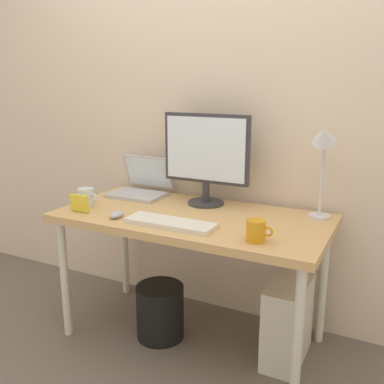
{
  "coord_description": "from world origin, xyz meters",
  "views": [
    {
      "loc": [
        0.96,
        -1.92,
        1.39
      ],
      "look_at": [
        0.0,
        0.0,
        0.83
      ],
      "focal_mm": 40.9,
      "sensor_mm": 36.0,
      "label": 1
    }
  ],
  "objects_px": {
    "desk_lamp": "(323,151)",
    "photo_frame": "(79,203)",
    "glass_cup": "(86,197)",
    "wastebasket": "(160,311)",
    "coffee_mug": "(256,231)",
    "desk": "(192,226)",
    "keyboard": "(170,223)",
    "laptop": "(142,185)",
    "monitor": "(206,154)",
    "mouse": "(116,215)",
    "computer_tower": "(288,321)"
  },
  "relations": [
    {
      "from": "desk_lamp",
      "to": "photo_frame",
      "type": "height_order",
      "value": "desk_lamp"
    },
    {
      "from": "glass_cup",
      "to": "wastebasket",
      "type": "relative_size",
      "value": 0.41
    },
    {
      "from": "coffee_mug",
      "to": "glass_cup",
      "type": "distance_m",
      "value": 1.01
    },
    {
      "from": "desk",
      "to": "keyboard",
      "type": "height_order",
      "value": "keyboard"
    },
    {
      "from": "photo_frame",
      "to": "keyboard",
      "type": "bearing_deg",
      "value": 2.43
    },
    {
      "from": "laptop",
      "to": "wastebasket",
      "type": "relative_size",
      "value": 1.07
    },
    {
      "from": "monitor",
      "to": "laptop",
      "type": "xyz_separation_m",
      "value": [
        -0.43,
        0.02,
        -0.22
      ]
    },
    {
      "from": "desk",
      "to": "desk_lamp",
      "type": "relative_size",
      "value": 2.88
    },
    {
      "from": "desk",
      "to": "desk_lamp",
      "type": "distance_m",
      "value": 0.75
    },
    {
      "from": "desk_lamp",
      "to": "mouse",
      "type": "relative_size",
      "value": 5.35
    },
    {
      "from": "keyboard",
      "to": "computer_tower",
      "type": "distance_m",
      "value": 0.78
    },
    {
      "from": "laptop",
      "to": "coffee_mug",
      "type": "bearing_deg",
      "value": -27.25
    },
    {
      "from": "mouse",
      "to": "wastebasket",
      "type": "distance_m",
      "value": 0.62
    },
    {
      "from": "coffee_mug",
      "to": "computer_tower",
      "type": "relative_size",
      "value": 0.28
    },
    {
      "from": "desk_lamp",
      "to": "desk",
      "type": "bearing_deg",
      "value": -160.56
    },
    {
      "from": "desk",
      "to": "desk_lamp",
      "type": "xyz_separation_m",
      "value": [
        0.59,
        0.21,
        0.41
      ]
    },
    {
      "from": "desk",
      "to": "laptop",
      "type": "relative_size",
      "value": 4.33
    },
    {
      "from": "mouse",
      "to": "glass_cup",
      "type": "xyz_separation_m",
      "value": [
        -0.27,
        0.1,
        0.03
      ]
    },
    {
      "from": "desk_lamp",
      "to": "keyboard",
      "type": "bearing_deg",
      "value": -145.99
    },
    {
      "from": "monitor",
      "to": "desk_lamp",
      "type": "bearing_deg",
      "value": 0.08
    },
    {
      "from": "desk",
      "to": "glass_cup",
      "type": "relative_size",
      "value": 11.37
    },
    {
      "from": "keyboard",
      "to": "wastebasket",
      "type": "distance_m",
      "value": 0.6
    },
    {
      "from": "coffee_mug",
      "to": "photo_frame",
      "type": "relative_size",
      "value": 1.08
    },
    {
      "from": "coffee_mug",
      "to": "glass_cup",
      "type": "bearing_deg",
      "value": 174.42
    },
    {
      "from": "keyboard",
      "to": "computer_tower",
      "type": "height_order",
      "value": "keyboard"
    },
    {
      "from": "laptop",
      "to": "desk",
      "type": "bearing_deg",
      "value": -26.84
    },
    {
      "from": "monitor",
      "to": "mouse",
      "type": "distance_m",
      "value": 0.58
    },
    {
      "from": "photo_frame",
      "to": "wastebasket",
      "type": "distance_m",
      "value": 0.74
    },
    {
      "from": "coffee_mug",
      "to": "photo_frame",
      "type": "height_order",
      "value": "coffee_mug"
    },
    {
      "from": "glass_cup",
      "to": "photo_frame",
      "type": "bearing_deg",
      "value": -67.14
    },
    {
      "from": "glass_cup",
      "to": "wastebasket",
      "type": "bearing_deg",
      "value": 6.79
    },
    {
      "from": "desk",
      "to": "coffee_mug",
      "type": "xyz_separation_m",
      "value": [
        0.42,
        -0.22,
        0.11
      ]
    },
    {
      "from": "wastebasket",
      "to": "keyboard",
      "type": "bearing_deg",
      "value": -41.99
    },
    {
      "from": "coffee_mug",
      "to": "wastebasket",
      "type": "bearing_deg",
      "value": 165.51
    },
    {
      "from": "keyboard",
      "to": "computer_tower",
      "type": "xyz_separation_m",
      "value": [
        0.53,
        0.25,
        -0.51
      ]
    },
    {
      "from": "laptop",
      "to": "wastebasket",
      "type": "xyz_separation_m",
      "value": [
        0.29,
        -0.3,
        -0.62
      ]
    },
    {
      "from": "desk",
      "to": "photo_frame",
      "type": "xyz_separation_m",
      "value": [
        -0.54,
        -0.22,
        0.11
      ]
    },
    {
      "from": "wastebasket",
      "to": "photo_frame",
      "type": "bearing_deg",
      "value": -158.11
    },
    {
      "from": "computer_tower",
      "to": "laptop",
      "type": "bearing_deg",
      "value": 169.28
    },
    {
      "from": "glass_cup",
      "to": "coffee_mug",
      "type": "bearing_deg",
      "value": -5.58
    },
    {
      "from": "monitor",
      "to": "desk_lamp",
      "type": "height_order",
      "value": "monitor"
    },
    {
      "from": "monitor",
      "to": "wastebasket",
      "type": "relative_size",
      "value": 1.66
    },
    {
      "from": "mouse",
      "to": "wastebasket",
      "type": "relative_size",
      "value": 0.3
    },
    {
      "from": "keyboard",
      "to": "computer_tower",
      "type": "relative_size",
      "value": 1.05
    },
    {
      "from": "keyboard",
      "to": "glass_cup",
      "type": "distance_m",
      "value": 0.58
    },
    {
      "from": "computer_tower",
      "to": "photo_frame",
      "type": "bearing_deg",
      "value": -165.7
    },
    {
      "from": "desk",
      "to": "laptop",
      "type": "distance_m",
      "value": 0.52
    },
    {
      "from": "monitor",
      "to": "laptop",
      "type": "bearing_deg",
      "value": 177.25
    },
    {
      "from": "coffee_mug",
      "to": "wastebasket",
      "type": "relative_size",
      "value": 0.4
    },
    {
      "from": "monitor",
      "to": "computer_tower",
      "type": "relative_size",
      "value": 1.19
    }
  ]
}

